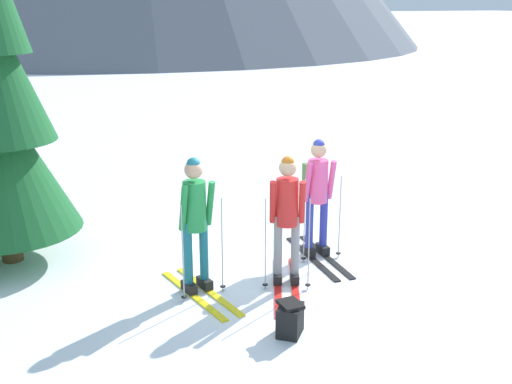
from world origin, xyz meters
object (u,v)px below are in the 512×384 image
object	(u,v)px
skier_in_red	(287,216)
skier_in_pink	(317,191)
skier_in_green	(195,220)
backpack_on_snow_front	(290,319)

from	to	relation	value
skier_in_red	skier_in_pink	size ratio (longest dim) A/B	1.01
skier_in_green	skier_in_pink	world-z (taller)	skier_in_green
skier_in_green	backpack_on_snow_front	bearing A→B (deg)	-68.79
skier_in_pink	backpack_on_snow_front	bearing A→B (deg)	-126.84
skier_in_red	backpack_on_snow_front	xyz separation A→B (m)	(-0.56, -1.17, -0.73)
skier_in_red	skier_in_pink	world-z (taller)	skier_in_pink
skier_in_green	skier_in_pink	size ratio (longest dim) A/B	1.02
skier_in_green	skier_in_red	bearing A→B (deg)	-13.51
skier_in_green	skier_in_red	world-z (taller)	skier_in_green
skier_in_red	backpack_on_snow_front	distance (m)	1.49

